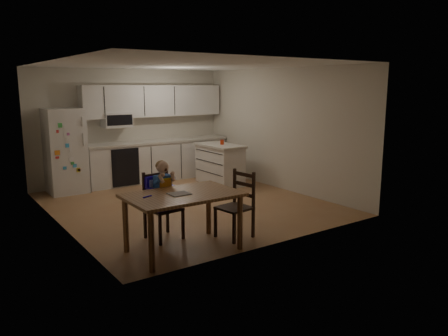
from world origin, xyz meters
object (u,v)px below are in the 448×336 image
red_cup (222,142)px  dining_table (183,201)px  refrigerator (65,151)px  chair_booster (161,192)px  kitchen_island (220,164)px  chair_side (239,200)px

red_cup → dining_table: bearing=-131.9°
refrigerator → chair_booster: 3.57m
refrigerator → dining_table: bearing=-85.2°
red_cup → chair_booster: size_ratio=0.09×
kitchen_island → chair_side: bearing=-119.7°
kitchen_island → chair_side: 3.44m
kitchen_island → dining_table: kitchen_island is taller
red_cup → chair_side: bearing=-120.5°
dining_table → kitchen_island: bearing=48.9°
red_cup → chair_side: (-1.73, -2.93, -0.39)m
kitchen_island → red_cup: red_cup is taller
kitchen_island → chair_side: size_ratio=1.25×
refrigerator → red_cup: (3.02, -1.17, 0.08)m
refrigerator → dining_table: refrigerator is taller
dining_table → chair_side: 0.95m
chair_side → chair_booster: bearing=-128.4°
kitchen_island → chair_booster: 3.60m
dining_table → chair_booster: 0.60m
chair_side → red_cup: bearing=141.2°
chair_booster → refrigerator: bearing=88.6°
chair_side → refrigerator: bearing=-170.8°
refrigerator → dining_table: (0.35, -4.15, -0.18)m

